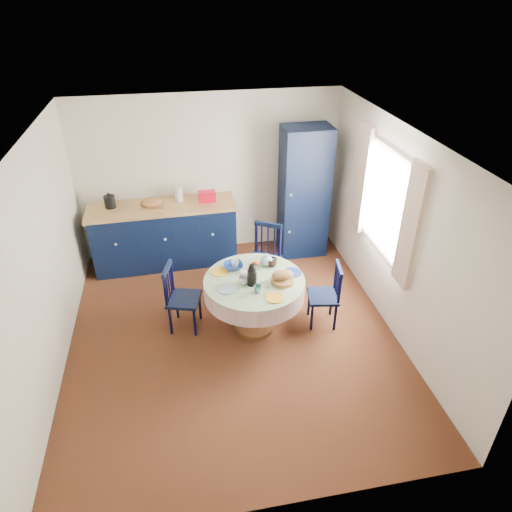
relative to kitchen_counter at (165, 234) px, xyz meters
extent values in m
plane|color=black|center=(0.77, -1.90, -0.50)|extent=(4.50, 4.50, 0.00)
plane|color=white|center=(0.77, -1.90, 2.00)|extent=(4.50, 4.50, 0.00)
cube|color=silver|center=(0.77, 0.35, 0.75)|extent=(4.00, 0.02, 2.50)
cube|color=silver|center=(-1.23, -1.90, 0.75)|extent=(0.02, 4.50, 2.50)
cube|color=silver|center=(2.77, -1.90, 0.75)|extent=(0.02, 4.50, 2.50)
plane|color=white|center=(2.76, -1.60, 1.00)|extent=(0.00, 1.20, 1.20)
cube|color=beige|center=(2.69, -2.30, 1.05)|extent=(0.05, 0.34, 1.45)
cube|color=beige|center=(2.69, -0.90, 1.05)|extent=(0.05, 0.34, 1.45)
cube|color=black|center=(0.00, 0.00, -0.03)|extent=(2.14, 0.69, 0.93)
cube|color=tan|center=(0.00, 0.00, 0.45)|extent=(2.20, 0.74, 0.04)
cube|color=maroon|center=(0.68, 0.05, 0.55)|extent=(0.26, 0.15, 0.16)
cube|color=tan|center=(-0.14, -0.06, 0.48)|extent=(0.35, 0.25, 0.02)
ellipsoid|color=#A3723F|center=(-0.14, -0.06, 0.56)|extent=(0.31, 0.20, 0.13)
cylinder|color=silver|center=(0.26, 0.13, 0.58)|extent=(0.12, 0.12, 0.22)
cube|color=black|center=(2.17, -0.05, 0.52)|extent=(0.72, 0.51, 2.05)
cylinder|color=white|center=(1.89, -0.31, 0.63)|extent=(0.04, 0.02, 0.04)
cylinder|color=white|center=(1.89, -0.31, 0.01)|extent=(0.04, 0.02, 0.04)
cylinder|color=#4F2F16|center=(1.06, -1.82, -0.47)|extent=(0.51, 0.51, 0.05)
cylinder|color=#4F2F16|center=(1.06, -1.82, -0.13)|extent=(0.11, 0.11, 0.67)
cylinder|color=#4F2F16|center=(1.06, -1.82, 0.22)|extent=(1.17, 1.17, 0.03)
cylinder|color=white|center=(1.06, -1.82, 0.12)|extent=(1.23, 1.23, 0.22)
cylinder|color=silver|center=(1.06, -1.82, 0.24)|extent=(1.23, 1.23, 0.01)
cylinder|color=#86A9B9|center=(0.71, -1.96, 0.25)|extent=(0.22, 0.22, 0.01)
cylinder|color=gold|center=(1.22, -2.23, 0.25)|extent=(0.22, 0.22, 0.01)
cylinder|color=navy|center=(1.55, -1.76, 0.25)|extent=(0.22, 0.22, 0.01)
cylinder|color=#7AA86A|center=(1.19, -1.43, 0.25)|extent=(0.22, 0.22, 0.01)
cylinder|color=gold|center=(0.66, -1.58, 0.25)|extent=(0.22, 0.22, 0.01)
cylinder|color=olive|center=(1.38, -1.93, 0.27)|extent=(0.28, 0.28, 0.05)
ellipsoid|color=#A3723F|center=(1.38, -1.93, 0.35)|extent=(0.26, 0.16, 0.11)
cube|color=silver|center=(0.96, -1.68, 0.26)|extent=(0.10, 0.07, 0.04)
cylinder|color=black|center=(0.30, -1.83, -0.29)|extent=(0.03, 0.03, 0.41)
cylinder|color=black|center=(0.39, -1.52, -0.29)|extent=(0.03, 0.03, 0.41)
cylinder|color=black|center=(0.01, -1.74, -0.29)|extent=(0.03, 0.03, 0.41)
cylinder|color=black|center=(0.10, -1.43, -0.29)|extent=(0.03, 0.03, 0.41)
cube|color=black|center=(0.20, -1.63, -0.07)|extent=(0.48, 0.49, 0.04)
cylinder|color=black|center=(-0.01, -1.74, 0.16)|extent=(0.03, 0.03, 0.46)
cylinder|color=black|center=(0.08, -1.43, 0.16)|extent=(0.03, 0.03, 0.46)
cube|color=black|center=(0.03, -1.58, 0.37)|extent=(0.14, 0.36, 0.06)
cylinder|color=black|center=(0.01, -1.67, 0.14)|extent=(0.02, 0.02, 0.38)
cylinder|color=black|center=(0.03, -1.58, 0.14)|extent=(0.02, 0.02, 0.38)
cylinder|color=black|center=(0.06, -1.50, 0.14)|extent=(0.02, 0.02, 0.38)
cylinder|color=black|center=(1.11, -1.04, -0.28)|extent=(0.04, 0.04, 0.45)
cylinder|color=black|center=(1.41, -1.22, -0.28)|extent=(0.04, 0.04, 0.45)
cylinder|color=black|center=(1.28, -0.76, -0.28)|extent=(0.04, 0.04, 0.45)
cylinder|color=black|center=(1.58, -0.94, -0.28)|extent=(0.04, 0.04, 0.45)
cube|color=black|center=(1.34, -0.99, -0.03)|extent=(0.59, 0.58, 0.04)
cylinder|color=black|center=(1.29, -0.74, 0.22)|extent=(0.04, 0.04, 0.50)
cylinder|color=black|center=(1.59, -0.92, 0.22)|extent=(0.04, 0.04, 0.50)
cube|color=black|center=(1.44, -0.83, 0.45)|extent=(0.36, 0.24, 0.06)
cylinder|color=black|center=(1.36, -0.78, 0.20)|extent=(0.02, 0.02, 0.42)
cylinder|color=black|center=(1.44, -0.83, 0.20)|extent=(0.02, 0.02, 0.42)
cylinder|color=black|center=(1.52, -0.88, 0.20)|extent=(0.02, 0.02, 0.42)
cylinder|color=black|center=(1.81, -1.70, -0.30)|extent=(0.03, 0.03, 0.39)
cylinder|color=black|center=(1.76, -2.00, -0.30)|extent=(0.03, 0.03, 0.39)
cylinder|color=black|center=(2.10, -1.75, -0.30)|extent=(0.03, 0.03, 0.39)
cylinder|color=black|center=(2.05, -2.06, -0.30)|extent=(0.03, 0.03, 0.39)
cube|color=black|center=(1.93, -1.88, -0.09)|extent=(0.43, 0.44, 0.04)
cylinder|color=black|center=(2.12, -1.75, 0.13)|extent=(0.03, 0.03, 0.44)
cylinder|color=black|center=(2.07, -2.06, 0.13)|extent=(0.03, 0.03, 0.44)
cube|color=black|center=(2.10, -1.90, 0.34)|extent=(0.10, 0.35, 0.06)
cylinder|color=black|center=(2.11, -1.82, 0.12)|extent=(0.02, 0.02, 0.37)
cylinder|color=black|center=(2.10, -1.90, 0.12)|extent=(0.02, 0.02, 0.37)
cylinder|color=black|center=(2.08, -1.99, 0.12)|extent=(0.02, 0.02, 0.37)
imported|color=silver|center=(0.91, -1.88, 0.29)|extent=(0.12, 0.12, 0.10)
imported|color=#2F6B63|center=(1.05, -2.08, 0.29)|extent=(0.10, 0.10, 0.09)
imported|color=black|center=(1.33, -1.56, 0.30)|extent=(0.14, 0.14, 0.11)
imported|color=silver|center=(0.87, -1.50, 0.29)|extent=(0.10, 0.10, 0.09)
imported|color=navy|center=(0.85, -1.52, 0.27)|extent=(0.24, 0.24, 0.06)
camera|label=1|loc=(0.23, -6.28, 3.36)|focal=32.00mm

